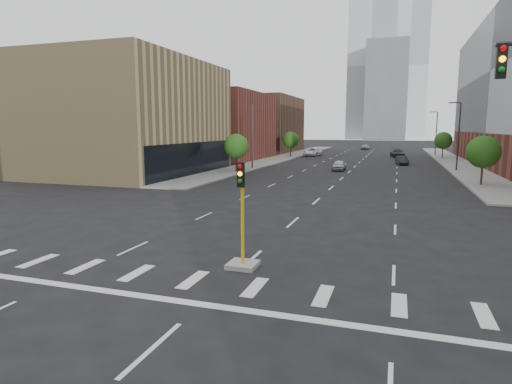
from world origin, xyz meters
The scene contains 21 objects.
sidewalk_left_far centered at (-15.00, 74.00, 0.07)m, with size 5.00×92.00×0.15m, color gray.
sidewalk_right_far centered at (15.00, 74.00, 0.07)m, with size 5.00×92.00×0.15m, color gray.
building_left_mid centered at (-27.50, 40.00, 7.00)m, with size 20.00×24.00×14.00m, color #9B8257.
building_left_far_a centered at (-27.50, 66.00, 6.00)m, with size 20.00×22.00×12.00m, color brown.
building_left_far_b centered at (-27.50, 92.00, 6.50)m, with size 20.00×24.00×13.00m, color brown.
tower_left centered at (-8.00, 220.00, 35.00)m, with size 22.00×22.00×70.00m, color #B2B7BC.
tower_right centered at (10.00, 260.00, 40.00)m, with size 20.00×20.00×80.00m, color #B2B7BC.
tower_mid centered at (0.00, 200.00, 22.00)m, with size 18.00×18.00×44.00m, color slate.
median_traffic_signal centered at (0.00, 8.97, 0.97)m, with size 1.20×1.20×4.40m.
streetlight_right_a centered at (13.41, 55.00, 5.01)m, with size 1.60×0.22×9.07m.
streetlight_right_b centered at (13.41, 90.00, 5.01)m, with size 1.60×0.22×9.07m.
streetlight_left centered at (-13.41, 50.00, 5.01)m, with size 1.60×0.22×9.07m.
tree_left_near centered at (-14.00, 45.00, 3.39)m, with size 3.20×3.20×4.85m.
tree_left_far centered at (-14.00, 75.00, 3.39)m, with size 3.20×3.20×4.85m.
tree_right_near centered at (14.00, 40.00, 3.39)m, with size 3.20×3.20×4.85m.
tree_right_far centered at (14.00, 80.00, 3.39)m, with size 3.20×3.20×4.85m.
car_near_left centered at (-1.50, 51.51, 0.70)m, with size 1.65×4.09×1.39m, color #A7A7AB.
car_mid_right centered at (6.68, 63.71, 0.68)m, with size 1.43×4.11×1.36m, color #232428.
car_far_left centered at (-10.50, 79.75, 0.84)m, with size 2.80×6.07×1.69m, color white.
car_deep_right centered at (5.97, 81.49, 0.82)m, with size 2.31×5.67×1.65m, color black.
car_distant centered at (-2.18, 110.35, 0.72)m, with size 1.70×4.21×1.44m, color #9F9FA3.
Camera 1 is at (5.90, -7.13, 5.77)m, focal length 30.00 mm.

